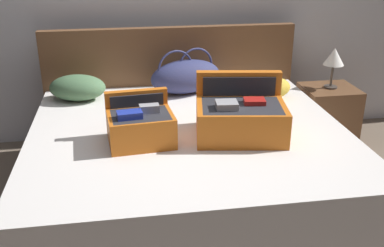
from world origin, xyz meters
name	(u,v)px	position (x,y,z in m)	size (l,w,h in m)	color
ground_plane	(199,235)	(0.00, 0.00, 0.00)	(12.00, 12.00, 0.00)	#6B5B4C
bed	(189,166)	(0.00, 0.40, 0.27)	(2.05, 1.89, 0.54)	silver
headboard	(171,87)	(0.00, 1.38, 0.51)	(2.09, 0.08, 1.02)	brown
hard_case_large	(240,116)	(0.30, 0.25, 0.67)	(0.60, 0.51, 0.37)	#D16619
hard_case_medium	(140,125)	(-0.32, 0.26, 0.66)	(0.42, 0.37, 0.29)	#D16619
duffel_bag	(186,76)	(0.09, 1.13, 0.68)	(0.65, 0.46, 0.36)	navy
pillow_near_headboard	(78,88)	(-0.75, 1.10, 0.64)	(0.43, 0.28, 0.19)	#4C724C
pillow_center_head	(264,88)	(0.66, 0.87, 0.63)	(0.42, 0.25, 0.18)	gold
nightstand	(327,117)	(1.31, 1.09, 0.27)	(0.44, 0.40, 0.53)	brown
table_lamp	(334,58)	(1.31, 1.09, 0.78)	(0.17, 0.17, 0.34)	#3F3833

